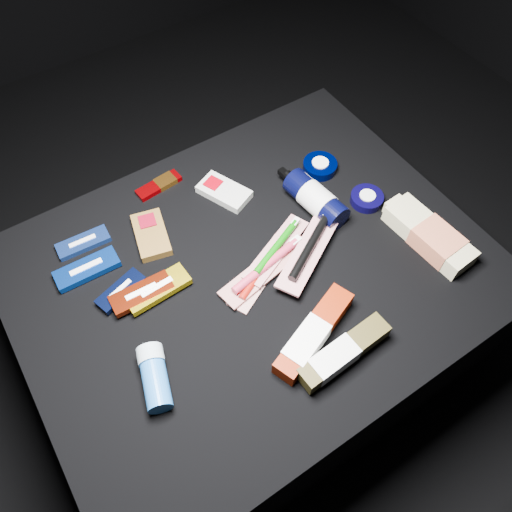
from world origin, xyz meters
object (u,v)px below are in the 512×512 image
bodywash_bottle (430,236)px  deodorant_stick (155,376)px  lotion_bottle (316,199)px  toothpaste_carton_red (311,336)px

bodywash_bottle → deodorant_stick: deodorant_stick is taller
lotion_bottle → deodorant_stick: (-0.49, -0.17, -0.01)m
bodywash_bottle → deodorant_stick: 0.65m
lotion_bottle → bodywash_bottle: 0.26m
bodywash_bottle → toothpaste_carton_red: 0.36m
deodorant_stick → toothpaste_carton_red: bearing=-1.1°
deodorant_stick → lotion_bottle: bearing=35.6°
lotion_bottle → toothpaste_carton_red: (-0.21, -0.26, -0.01)m
bodywash_bottle → toothpaste_carton_red: size_ratio=1.02×
toothpaste_carton_red → bodywash_bottle: bearing=-12.8°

